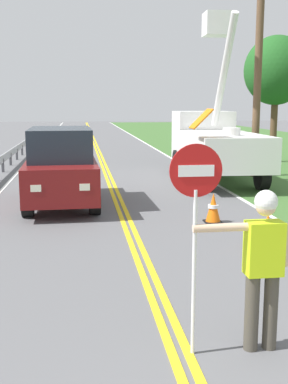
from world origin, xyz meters
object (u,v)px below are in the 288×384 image
object	(u,v)px
flagger_worker	(263,260)
roadside_tree_verge	(276,71)
utility_bucket_truck	(213,140)
traffic_cone_lead	(267,231)
stop_sign_paddle	(195,203)
traffic_cone_mid	(213,208)
utility_pole_near	(258,65)
oncoming_suv_nearest	(61,166)

from	to	relation	value
flagger_worker	roadside_tree_verge	size ratio (longest dim) A/B	0.31
utility_bucket_truck	traffic_cone_lead	xyz separation A→B (m)	(-1.36, -8.84, -1.09)
stop_sign_paddle	utility_bucket_truck	xyz separation A→B (m)	(3.69, 12.58, -0.28)
traffic_cone_lead	traffic_cone_mid	xyz separation A→B (m)	(-0.46, 2.18, 0.00)
utility_bucket_truck	traffic_cone_mid	xyz separation A→B (m)	(-1.82, -6.66, -1.09)
flagger_worker	utility_bucket_truck	xyz separation A→B (m)	(2.92, 12.57, 0.38)
stop_sign_paddle	utility_pole_near	xyz separation A→B (m)	(5.44, 12.97, 2.46)
oncoming_suv_nearest	roadside_tree_verge	xyz separation A→B (m)	(9.71, 8.96, 3.21)
flagger_worker	oncoming_suv_nearest	world-z (taller)	oncoming_suv_nearest
roadside_tree_verge	utility_pole_near	bearing A→B (deg)	-119.55
oncoming_suv_nearest	roadside_tree_verge	distance (m)	13.60
utility_bucket_truck	utility_pole_near	world-z (taller)	utility_pole_near
traffic_cone_mid	utility_pole_near	bearing A→B (deg)	63.18
traffic_cone_mid	roadside_tree_verge	world-z (taller)	roadside_tree_verge
traffic_cone_mid	roadside_tree_verge	xyz separation A→B (m)	(6.13, 11.57, 3.93)
stop_sign_paddle	oncoming_suv_nearest	distance (m)	8.72
utility_pole_near	stop_sign_paddle	bearing A→B (deg)	-112.73
utility_pole_near	traffic_cone_mid	bearing A→B (deg)	-116.82
flagger_worker	utility_bucket_truck	bearing A→B (deg)	76.93
flagger_worker	traffic_cone_lead	world-z (taller)	flagger_worker
flagger_worker	traffic_cone_mid	distance (m)	6.05
flagger_worker	traffic_cone_lead	bearing A→B (deg)	67.30
stop_sign_paddle	roadside_tree_verge	bearing A→B (deg)	65.43
utility_pole_near	roadside_tree_verge	xyz separation A→B (m)	(2.56, 4.52, 0.10)
stop_sign_paddle	utility_pole_near	world-z (taller)	utility_pole_near
traffic_cone_lead	utility_pole_near	bearing A→B (deg)	71.41
stop_sign_paddle	roadside_tree_verge	distance (m)	19.40
flagger_worker	oncoming_suv_nearest	size ratio (longest dim) A/B	0.39
flagger_worker	utility_pole_near	world-z (taller)	utility_pole_near
traffic_cone_lead	utility_bucket_truck	bearing A→B (deg)	81.26
utility_pole_near	roadside_tree_verge	bearing A→B (deg)	60.45
stop_sign_paddle	oncoming_suv_nearest	xyz separation A→B (m)	(-1.71, 8.53, -0.65)
stop_sign_paddle	oncoming_suv_nearest	size ratio (longest dim) A/B	0.50
oncoming_suv_nearest	roadside_tree_verge	bearing A→B (deg)	42.71
utility_pole_near	traffic_cone_lead	size ratio (longest dim) A/B	11.39
utility_bucket_truck	oncoming_suv_nearest	xyz separation A→B (m)	(-5.40, -4.05, -0.37)
utility_bucket_truck	oncoming_suv_nearest	world-z (taller)	utility_bucket_truck
utility_bucket_truck	roadside_tree_verge	distance (m)	7.12
traffic_cone_lead	stop_sign_paddle	bearing A→B (deg)	-121.93
utility_bucket_truck	traffic_cone_lead	distance (m)	9.01
utility_pole_near	traffic_cone_mid	distance (m)	8.79
flagger_worker	stop_sign_paddle	xyz separation A→B (m)	(-0.77, -0.01, 0.66)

